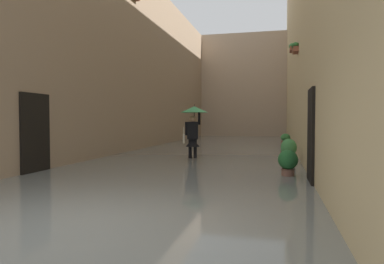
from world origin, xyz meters
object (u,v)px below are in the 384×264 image
(person_wading, at_px, (193,122))
(potted_plant_mid_left, at_px, (288,163))
(potted_plant_far_left, at_px, (285,140))
(potted_plant_near_left, at_px, (289,153))

(person_wading, xyz_separation_m, potted_plant_mid_left, (-3.14, 3.26, -0.97))
(potted_plant_mid_left, bearing_deg, potted_plant_far_left, -91.02)
(person_wading, xyz_separation_m, potted_plant_near_left, (-3.23, 0.95, -0.93))
(potted_plant_near_left, bearing_deg, person_wading, -16.30)
(person_wading, bearing_deg, potted_plant_mid_left, 133.97)
(potted_plant_mid_left, bearing_deg, potted_plant_near_left, -92.26)
(person_wading, distance_m, potted_plant_mid_left, 4.63)
(person_wading, distance_m, potted_plant_far_left, 8.14)
(potted_plant_far_left, bearing_deg, potted_plant_near_left, 89.32)
(potted_plant_mid_left, bearing_deg, person_wading, -46.03)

